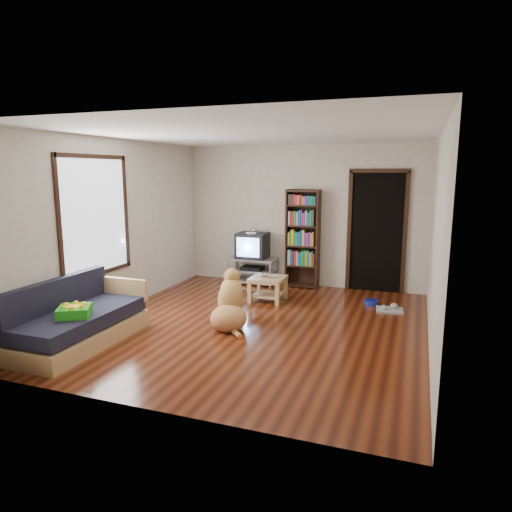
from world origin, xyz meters
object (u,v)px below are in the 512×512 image
(green_cushion, at_px, (74,311))
(tv_stand, at_px, (253,270))
(laptop, at_px, (267,277))
(bookshelf, at_px, (303,233))
(dog_bowl, at_px, (371,302))
(coffee_table, at_px, (268,284))
(grey_rag, at_px, (390,310))
(sofa, at_px, (79,323))
(dog, at_px, (230,305))
(crt_tv, at_px, (253,245))

(green_cushion, distance_m, tv_stand, 3.92)
(laptop, height_order, bookshelf, bookshelf)
(green_cushion, height_order, dog_bowl, green_cushion)
(coffee_table, bearing_deg, dog_bowl, 11.46)
(tv_stand, bearing_deg, laptop, -58.39)
(laptop, distance_m, grey_rag, 1.99)
(sofa, height_order, dog, sofa)
(tv_stand, height_order, dog, dog)
(tv_stand, bearing_deg, grey_rag, -19.90)
(green_cushion, distance_m, dog_bowl, 4.47)
(grey_rag, distance_m, sofa, 4.48)
(grey_rag, distance_m, dog, 2.53)
(tv_stand, relative_size, dog, 1.00)
(dog, bearing_deg, sofa, -141.07)
(laptop, xyz_separation_m, bookshelf, (0.30, 1.15, 0.59))
(laptop, height_order, sofa, sofa)
(green_cushion, distance_m, grey_rag, 4.52)
(dog, bearing_deg, tv_stand, 102.96)
(grey_rag, bearing_deg, crt_tv, 159.67)
(grey_rag, bearing_deg, coffee_table, -177.52)
(crt_tv, bearing_deg, sofa, -104.93)
(laptop, xyz_separation_m, crt_tv, (-0.65, 1.08, 0.33))
(green_cushion, xyz_separation_m, coffee_table, (1.50, 2.80, -0.20))
(sofa, relative_size, dog, 2.01)
(grey_rag, distance_m, bookshelf, 2.18)
(bookshelf, bearing_deg, crt_tv, -175.68)
(green_cushion, relative_size, grey_rag, 0.90)
(laptop, height_order, tv_stand, tv_stand)
(laptop, xyz_separation_m, dog_bowl, (1.65, 0.36, -0.37))
(dog_bowl, relative_size, dog, 0.25)
(dog_bowl, height_order, bookshelf, bookshelf)
(laptop, distance_m, tv_stand, 1.25)
(laptop, height_order, grey_rag, laptop)
(laptop, bearing_deg, dog_bowl, 19.43)
(dog, bearing_deg, coffee_table, 85.93)
(green_cushion, relative_size, dog_bowl, 1.63)
(tv_stand, distance_m, coffee_table, 1.21)
(grey_rag, relative_size, tv_stand, 0.44)
(grey_rag, relative_size, crt_tv, 0.69)
(laptop, bearing_deg, grey_rag, 10.33)
(dog_bowl, xyz_separation_m, crt_tv, (-2.30, 0.71, 0.70))
(grey_rag, height_order, sofa, sofa)
(dog_bowl, xyz_separation_m, coffee_table, (-1.65, -0.33, 0.24))
(green_cushion, bearing_deg, crt_tv, 47.35)
(laptop, xyz_separation_m, dog, (-0.10, -1.34, -0.12))
(crt_tv, height_order, coffee_table, crt_tv)
(green_cushion, height_order, bookshelf, bookshelf)
(grey_rag, height_order, tv_stand, tv_stand)
(green_cushion, bearing_deg, sofa, 92.27)
(grey_rag, bearing_deg, laptop, -176.64)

